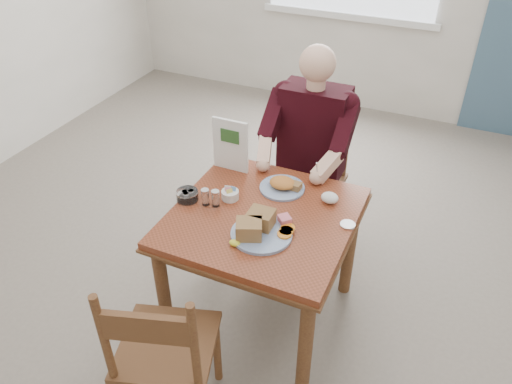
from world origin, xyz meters
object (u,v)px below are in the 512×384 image
at_px(table, 263,231).
at_px(far_plate, 283,185).
at_px(chair_near, 164,352).
at_px(near_plate, 259,228).
at_px(diner, 309,141).
at_px(chair_far, 311,179).

xyz_separation_m(table, far_plate, (0.01, 0.25, 0.14)).
distance_m(chair_near, near_plate, 0.71).
bearing_deg(diner, table, -90.00).
xyz_separation_m(table, chair_near, (-0.14, -0.76, -0.16)).
distance_m(chair_near, diner, 1.51).
relative_size(near_plate, far_plate, 1.36).
bearing_deg(chair_near, far_plate, 81.55).
bearing_deg(table, far_plate, 87.10).
distance_m(table, chair_near, 0.79).
height_order(chair_far, near_plate, chair_far).
bearing_deg(near_plate, chair_near, -106.83).
relative_size(diner, near_plate, 3.78).
bearing_deg(chair_near, near_plate, 73.17).
height_order(chair_near, diner, diner).
bearing_deg(chair_near, table, 79.76).
relative_size(chair_far, chair_near, 1.00).
relative_size(table, diner, 0.66).
bearing_deg(far_plate, chair_near, -98.45).
bearing_deg(near_plate, chair_far, 92.84).
relative_size(table, far_plate, 3.41).
height_order(diner, near_plate, diner).
height_order(table, chair_far, chair_far).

